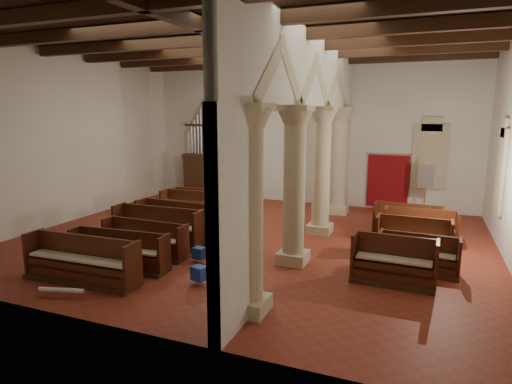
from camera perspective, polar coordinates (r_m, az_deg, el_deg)
The scene contains 31 objects.
floor at distance 13.37m, azimuth -0.61°, elevation -6.36°, with size 14.00×14.00×0.00m, color maroon.
ceiling at distance 12.94m, azimuth -0.67°, elevation 19.94°, with size 14.00×14.00×0.00m, color #311C10.
wall_back at distance 18.49m, azimuth 6.53°, elevation 7.78°, with size 14.00×0.02×6.00m, color silver.
wall_front at distance 7.64m, azimuth -18.08°, elevation 3.23°, with size 14.00×0.02×6.00m, color silver.
wall_left at distance 16.77m, azimuth -23.50°, elevation 6.68°, with size 0.02×12.00×6.00m, color silver.
ceiling_beams at distance 12.92m, azimuth -0.67°, elevation 19.15°, with size 13.80×11.80×0.30m, color #3F2414, non-canonical shape.
arcade at distance 12.21m, azimuth 7.28°, elevation 8.93°, with size 0.90×11.90×6.00m.
window_right_b at distance 14.57m, azimuth 29.95°, elevation 2.48°, with size 0.03×1.00×2.20m, color #2C634C.
window_back at distance 17.88m, azimuth 22.15°, elevation 4.39°, with size 1.00×0.03×2.20m, color #2C634C.
pipe_organ at distance 19.85m, azimuth -6.61°, elevation 3.25°, with size 2.10×0.85×4.40m.
lectern at distance 17.92m, azimuth -3.96°, elevation -0.22°, with size 0.56×0.58×1.29m.
dossal_curtain at distance 18.00m, azimuth 17.14°, elevation 1.42°, with size 1.80×0.07×2.17m.
processional_banner at distance 15.98m, azimuth 21.51°, elevation -1.37°, with size 0.53×0.67×2.29m.
hymnal_box_a at distance 10.10m, azimuth -7.61°, elevation -10.67°, with size 0.32×0.26×0.32m, color navy.
hymnal_box_b at distance 11.47m, azimuth -7.63°, elevation -8.07°, with size 0.30×0.25×0.30m, color #171699.
hymnal_box_c at distance 12.98m, azimuth -1.86°, elevation -5.78°, with size 0.28×0.23×0.28m, color #15148E.
tube_heater_a at distance 10.27m, azimuth -24.54°, elevation -11.81°, with size 0.10×0.10×1.01m, color white.
tube_heater_b at distance 11.99m, azimuth -17.75°, elevation -8.12°, with size 0.10×0.10×0.97m, color silver.
nave_pew_0 at distance 10.89m, azimuth -22.21°, elevation -9.24°, with size 2.93×0.80×1.08m.
nave_pew_1 at distance 11.45m, azimuth -17.79°, elevation -8.16°, with size 2.69×0.82×0.97m.
nave_pew_2 at distance 12.26m, azimuth -14.60°, elevation -6.75°, with size 2.54×0.70×0.96m.
nave_pew_3 at distance 13.13m, azimuth -12.96°, elevation -5.26°, with size 2.84×0.79×1.13m.
nave_pew_4 at distance 13.54m, azimuth -9.97°, elevation -4.62°, with size 3.08×0.90×1.15m.
nave_pew_5 at distance 14.37m, azimuth -7.46°, elevation -3.93°, with size 2.81×0.76×0.95m.
nave_pew_6 at distance 15.28m, azimuth -7.29°, elevation -2.81°, with size 3.07×0.80×1.13m.
nave_pew_7 at distance 15.79m, azimuth -6.36°, elevation -2.38°, with size 2.99×0.81×1.11m.
aisle_pew_0 at distance 10.48m, azimuth 17.83°, elevation -9.60°, with size 1.90×0.81×1.11m.
aisle_pew_1 at distance 11.40m, azimuth 20.75°, elevation -8.45°, with size 1.94×0.74×0.95m.
aisle_pew_2 at distance 12.31m, azimuth 20.15°, elevation -6.69°, with size 1.94×0.79×1.13m.
aisle_pew_3 at distance 13.62m, azimuth 21.00°, elevation -5.17°, with size 2.08×0.79×1.08m.
aisle_pew_4 at distance 14.32m, azimuth 19.48°, elevation -4.34°, with size 2.09×0.83×1.06m.
Camera 1 is at (4.87, -11.81, 3.93)m, focal length 30.00 mm.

